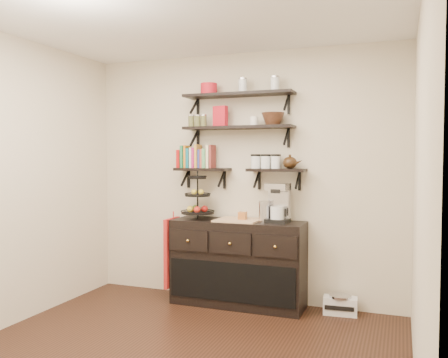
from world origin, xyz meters
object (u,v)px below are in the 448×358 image
at_px(fruit_stand, 198,202).
at_px(coffee_maker, 278,204).
at_px(radio, 340,305).
at_px(sideboard, 238,263).

xyz_separation_m(fruit_stand, coffee_maker, (0.89, 0.02, 0.01)).
bearing_deg(fruit_stand, radio, 2.54).
height_order(sideboard, fruit_stand, fruit_stand).
height_order(sideboard, radio, sideboard).
bearing_deg(coffee_maker, sideboard, -171.65).
distance_m(fruit_stand, radio, 1.81).
xyz_separation_m(fruit_stand, radio, (1.52, 0.07, -0.99)).
relative_size(sideboard, fruit_stand, 2.66).
bearing_deg(sideboard, fruit_stand, 179.52).
bearing_deg(fruit_stand, coffee_maker, 1.51).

